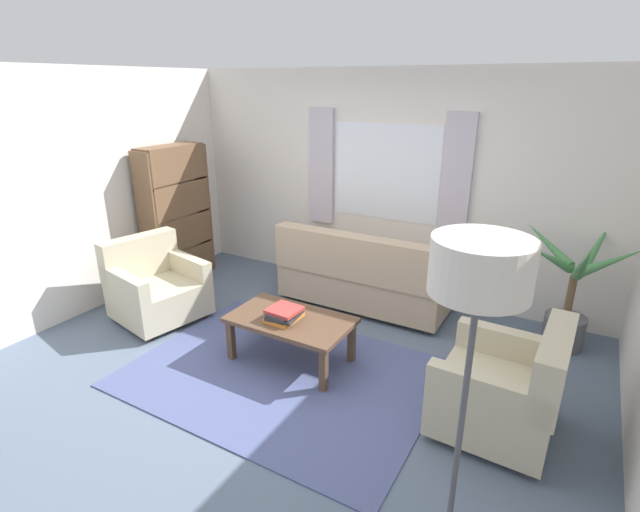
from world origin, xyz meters
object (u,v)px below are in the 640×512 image
Objects in this scene: potted_plant at (569,301)px; bookshelf at (180,213)px; book_stack_on_table at (284,314)px; armchair_right at (506,390)px; coffee_table at (291,324)px; standing_lamp at (478,292)px; armchair_left at (156,287)px; couch at (363,276)px.

bookshelf is at bearing -172.91° from potted_plant.
armchair_right is at bearing 0.89° from book_stack_on_table.
armchair_right is 1.86m from coffee_table.
standing_lamp is (-0.35, -2.81, 1.13)m from potted_plant.
standing_lamp is (4.09, -2.26, 0.73)m from bookshelf.
bookshelf is (-0.56, 0.98, 0.53)m from armchair_left.
coffee_table is at bearing 57.88° from book_stack_on_table.
book_stack_on_table reaches higher than coffee_table.
armchair_left is 4.18m from potted_plant.
potted_plant reaches higher than coffee_table.
bookshelf reaches higher than couch.
couch is 2.28m from armchair_left.
potted_plant is (3.89, 1.53, 0.13)m from armchair_left.
armchair_left is (-1.82, -1.37, -0.01)m from couch.
couch is at bearing 85.23° from book_stack_on_table.
coffee_table is 0.88× the size of potted_plant.
bookshelf is 0.93× the size of standing_lamp.
couch is at bearing 122.89° from standing_lamp.
armchair_right reaches higher than book_stack_on_table.
armchair_right is (1.77, -1.39, -0.01)m from couch.
book_stack_on_table is 0.17× the size of standing_lamp.
potted_plant is (0.29, 1.55, 0.13)m from armchair_right.
bookshelf is at bearing 156.91° from coffee_table.
book_stack_on_table is (1.71, -0.05, 0.14)m from armchair_left.
bookshelf is at bearing -101.64° from armchair_right.
standing_lamp is (1.83, -1.23, 1.12)m from book_stack_on_table.
coffee_table is 0.13m from book_stack_on_table.
book_stack_on_table is (-0.03, -0.05, 0.11)m from coffee_table.
book_stack_on_table is at bearing -144.09° from potted_plant.
coffee_table is at bearing -88.74° from armchair_right.
standing_lamp is at bearing 122.89° from couch.
bookshelf is (-4.15, 1.00, 0.53)m from armchair_right.
coffee_table is (1.74, 0.00, 0.03)m from armchair_left.
armchair_right is 4.30m from bookshelf.
bookshelf is 4.73m from standing_lamp.
armchair_right is at bearing -100.73° from potted_plant.
standing_lamp is (1.80, -1.28, 1.23)m from coffee_table.
armchair_right is at bearing 87.36° from standing_lamp.
armchair_right is 0.51× the size of bookshelf.
potted_plant is at bearing -56.77° from armchair_left.
couch is 1.52× the size of potted_plant.
potted_plant is (2.15, 1.53, 0.10)m from coffee_table.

